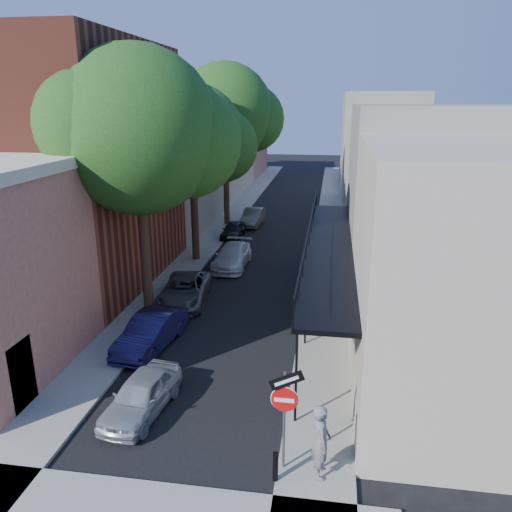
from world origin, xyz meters
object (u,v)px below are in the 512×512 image
at_px(oak_mid, 200,140).
at_px(pedestrian, 321,441).
at_px(parked_car_a, 142,395).
at_px(parked_car_d, 232,256).
at_px(oak_near, 150,134).
at_px(parked_car_b, 151,332).
at_px(parked_car_f, 253,217).
at_px(parked_car_e, 233,230).
at_px(bollard, 275,467).
at_px(parked_car_c, 184,290).
at_px(sign_post, 285,403).
at_px(oak_far, 232,114).

relative_size(oak_mid, pedestrian, 5.10).
bearing_deg(parked_car_a, parked_car_d, 96.93).
xyz_separation_m(oak_near, parked_car_b, (0.78, -3.29, -7.22)).
distance_m(parked_car_f, pedestrian, 27.03).
height_order(parked_car_e, pedestrian, pedestrian).
distance_m(bollard, parked_car_f, 27.17).
relative_size(bollard, parked_car_c, 0.18).
distance_m(parked_car_b, parked_car_d, 10.22).
relative_size(parked_car_d, parked_car_e, 1.34).
distance_m(sign_post, parked_car_f, 26.77).
height_order(bollard, pedestrian, pedestrian).
height_order(bollard, parked_car_c, parked_car_c).
bearing_deg(parked_car_d, parked_car_c, -101.18).
relative_size(sign_post, parked_car_a, 0.85).
relative_size(bollard, oak_mid, 0.08).
bearing_deg(oak_near, sign_post, -54.91).
bearing_deg(oak_far, parked_car_d, -79.10).
distance_m(parked_car_c, pedestrian, 12.61).
bearing_deg(parked_car_c, parked_car_b, -95.26).
bearing_deg(oak_near, parked_car_d, 74.00).
xyz_separation_m(parked_car_e, parked_car_f, (0.81, 3.87, 0.08)).
height_order(sign_post, oak_far, oak_far).
bearing_deg(sign_post, parked_car_f, 100.68).
height_order(sign_post, parked_car_c, sign_post).
xyz_separation_m(oak_mid, parked_car_b, (0.83, -11.26, -6.39)).
distance_m(parked_car_b, pedestrian, 9.07).
relative_size(parked_car_a, parked_car_c, 0.79).
height_order(sign_post, pedestrian, sign_post).
bearing_deg(parked_car_f, sign_post, -76.68).
relative_size(parked_car_a, parked_car_b, 0.88).
bearing_deg(parked_car_c, parked_car_a, -87.47).
height_order(oak_mid, parked_car_a, oak_mid).
bearing_deg(parked_car_c, bollard, -68.47).
distance_m(parked_car_a, parked_car_b, 4.25).
bearing_deg(parked_car_f, oak_near, -92.65).
xyz_separation_m(oak_far, parked_car_a, (1.95, -24.37, -7.66)).
bearing_deg(parked_car_f, parked_car_b, -89.61).
bearing_deg(parked_car_c, oak_mid, 91.59).
bearing_deg(sign_post, oak_mid, 110.86).
relative_size(parked_car_b, parked_car_e, 1.23).
xyz_separation_m(parked_car_c, parked_car_f, (0.81, 15.71, 0.01)).
bearing_deg(oak_near, pedestrian, -51.55).
distance_m(parked_car_a, parked_car_e, 20.51).
height_order(parked_car_b, pedestrian, pedestrian).
distance_m(oak_far, parked_car_d, 12.84).
xyz_separation_m(oak_near, parked_car_c, (0.77, 1.28, -7.25)).
xyz_separation_m(oak_far, pedestrian, (7.45, -26.40, -7.14)).
xyz_separation_m(sign_post, oak_far, (-6.51, 26.30, 6.22)).
bearing_deg(parked_car_d, parked_car_a, -89.05).
height_order(bollard, parked_car_a, parked_car_a).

